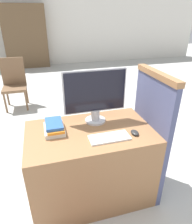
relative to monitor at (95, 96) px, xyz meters
name	(u,v)px	position (x,y,z in m)	size (l,w,h in m)	color
ground_plane	(100,221)	(-0.10, -0.51, -1.04)	(20.00, 20.00, 0.00)	#B2B2AD
wall_back	(46,24)	(-0.10, 6.05, 0.36)	(12.00, 0.06, 2.80)	silver
desk	(90,164)	(-0.10, -0.16, -0.65)	(1.15, 0.70, 0.77)	#8C603D
carrel_divider	(149,134)	(0.50, -0.20, -0.39)	(0.07, 0.62, 1.28)	#474C70
monitor	(95,96)	(0.00, 0.00, 0.00)	(0.60, 0.20, 0.51)	#B7B7BC
keyboard	(109,138)	(0.03, -0.33, -0.26)	(0.35, 0.15, 0.02)	white
mouse	(135,133)	(0.27, -0.32, -0.26)	(0.06, 0.10, 0.03)	#262626
book_stack	(54,127)	(-0.40, -0.09, -0.23)	(0.18, 0.25, 0.09)	silver
far_chair	(14,82)	(-0.99, 2.41, -0.52)	(0.44, 0.44, 0.97)	brown
bookshelf_far	(26,37)	(-0.80, 5.81, -0.03)	(1.40, 0.32, 2.01)	brown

